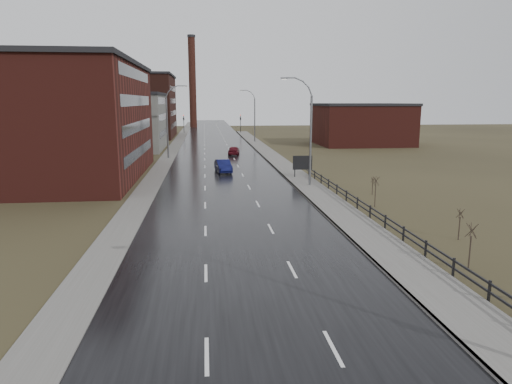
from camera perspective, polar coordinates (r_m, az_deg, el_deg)
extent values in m
cube|color=black|center=(71.42, -4.58, 4.09)|extent=(14.00, 300.00, 0.06)
cube|color=#595651|center=(47.90, 6.76, 0.57)|extent=(3.20, 180.00, 0.18)
cube|color=slate|center=(47.58, 4.97, 0.53)|extent=(0.16, 180.00, 0.18)
cube|color=#595651|center=(71.63, -11.17, 3.96)|extent=(2.40, 260.00, 0.12)
cube|color=#471914|center=(58.96, -25.23, 7.86)|extent=(22.00, 28.00, 13.00)
cube|color=black|center=(59.07, -25.79, 14.39)|extent=(22.44, 28.56, 0.50)
cube|color=black|center=(56.68, -14.33, 4.93)|extent=(0.06, 22.40, 1.20)
cube|color=black|center=(56.45, -14.48, 7.95)|extent=(0.06, 22.40, 1.20)
cube|color=black|center=(56.37, -14.63, 11.00)|extent=(0.06, 22.40, 1.20)
cube|color=black|center=(56.46, -14.79, 14.04)|extent=(0.06, 22.40, 1.20)
cube|color=slate|center=(90.31, -16.64, 8.32)|extent=(16.00, 20.00, 10.00)
cube|color=black|center=(90.23, -16.83, 11.65)|extent=(16.32, 20.40, 0.50)
cube|color=black|center=(89.37, -11.48, 7.25)|extent=(0.06, 16.00, 1.20)
cube|color=black|center=(89.22, -11.56, 9.18)|extent=(0.06, 16.00, 1.20)
cube|color=black|center=(89.17, -11.64, 11.10)|extent=(0.06, 16.00, 1.20)
cube|color=#331611|center=(120.64, -16.58, 10.14)|extent=(26.00, 24.00, 15.00)
cube|color=black|center=(120.80, -16.79, 13.82)|extent=(26.52, 24.48, 0.50)
cube|color=black|center=(119.23, -10.24, 8.25)|extent=(0.06, 19.20, 1.20)
cube|color=black|center=(119.12, -10.30, 9.69)|extent=(0.06, 19.20, 1.20)
cube|color=black|center=(119.08, -10.35, 11.14)|extent=(0.06, 19.20, 1.20)
cube|color=black|center=(119.12, -10.40, 12.58)|extent=(0.06, 19.20, 1.20)
cube|color=#471914|center=(98.47, 13.03, 8.13)|extent=(18.00, 16.00, 8.00)
cube|color=black|center=(98.35, 13.14, 10.60)|extent=(18.36, 16.32, 0.50)
cylinder|color=#331611|center=(160.99, -7.95, 13.34)|extent=(2.40, 2.40, 30.00)
cylinder|color=black|center=(162.28, -8.10, 18.74)|extent=(2.70, 2.70, 0.80)
cylinder|color=slate|center=(48.28, 6.85, 6.24)|extent=(0.24, 0.24, 9.50)
cylinder|color=slate|center=(48.07, 6.80, 12.37)|extent=(0.51, 0.14, 0.98)
cylinder|color=slate|center=(47.99, 6.25, 13.23)|extent=(0.81, 0.14, 0.81)
cylinder|color=slate|center=(47.86, 5.40, 13.83)|extent=(0.98, 0.14, 0.51)
cylinder|color=slate|center=(47.70, 4.38, 14.05)|extent=(1.01, 0.14, 0.14)
cube|color=slate|center=(47.58, 3.55, 14.01)|extent=(0.70, 0.28, 0.18)
cube|color=silver|center=(47.57, 3.54, 13.89)|extent=(0.50, 0.20, 0.04)
cylinder|color=slate|center=(73.18, -11.02, 7.80)|extent=(0.24, 0.24, 9.50)
cylinder|color=slate|center=(73.05, -11.04, 11.84)|extent=(0.51, 0.14, 0.98)
cylinder|color=slate|center=(73.03, -10.68, 12.42)|extent=(0.81, 0.14, 0.81)
cylinder|color=slate|center=(72.99, -10.13, 12.81)|extent=(0.98, 0.14, 0.51)
cylinder|color=slate|center=(72.95, -9.45, 12.97)|extent=(1.01, 0.14, 0.14)
cube|color=slate|center=(72.92, -8.90, 12.94)|extent=(0.70, 0.28, 0.18)
cube|color=silver|center=(72.92, -8.90, 12.87)|extent=(0.50, 0.20, 0.04)
cylinder|color=slate|center=(101.51, -0.16, 8.92)|extent=(0.24, 0.24, 9.50)
cylinder|color=slate|center=(101.41, -0.26, 11.83)|extent=(0.51, 0.14, 0.98)
cylinder|color=slate|center=(101.37, -0.53, 12.24)|extent=(0.81, 0.14, 0.81)
cylinder|color=slate|center=(101.31, -0.94, 12.51)|extent=(0.98, 0.14, 0.51)
cylinder|color=slate|center=(101.24, -1.43, 12.60)|extent=(1.01, 0.14, 0.14)
cube|color=slate|center=(101.18, -1.83, 12.57)|extent=(0.70, 0.28, 0.18)
cube|color=silver|center=(101.18, -1.83, 12.51)|extent=(0.50, 0.20, 0.04)
cube|color=black|center=(23.33, 27.13, -11.07)|extent=(0.10, 0.10, 1.10)
cube|color=black|center=(25.69, 23.45, -8.72)|extent=(0.10, 0.10, 1.10)
cube|color=black|center=(28.18, 20.44, -6.75)|extent=(0.10, 0.10, 1.10)
cube|color=black|center=(30.76, 17.94, -5.09)|extent=(0.10, 0.10, 1.10)
cube|color=black|center=(33.41, 15.85, -3.68)|extent=(0.10, 0.10, 1.10)
cube|color=black|center=(36.11, 14.07, -2.48)|extent=(0.10, 0.10, 1.10)
cube|color=black|center=(38.86, 12.55, -1.44)|extent=(0.10, 0.10, 1.10)
cube|color=black|center=(41.64, 11.22, -0.55)|extent=(0.10, 0.10, 1.10)
cube|color=black|center=(44.45, 10.07, 0.24)|extent=(0.10, 0.10, 1.10)
cube|color=black|center=(47.28, 9.05, 0.93)|extent=(0.10, 0.10, 1.10)
cube|color=black|center=(50.14, 8.15, 1.55)|extent=(0.10, 0.10, 1.10)
cube|color=black|center=(53.01, 7.34, 2.09)|extent=(0.10, 0.10, 1.10)
cube|color=black|center=(55.89, 6.62, 2.58)|extent=(0.10, 0.10, 1.10)
cube|color=black|center=(32.86, 16.21, -3.23)|extent=(0.08, 53.00, 0.10)
cube|color=black|center=(32.96, 16.17, -3.90)|extent=(0.08, 53.00, 0.10)
cylinder|color=#382D23|center=(27.06, 25.15, -6.95)|extent=(0.08, 0.08, 1.92)
cylinder|color=#382D23|center=(26.74, 25.47, -4.39)|extent=(0.04, 0.65, 0.76)
cylinder|color=#382D23|center=(26.77, 25.35, -4.37)|extent=(0.61, 0.24, 0.77)
cylinder|color=#382D23|center=(26.72, 25.27, -4.38)|extent=(0.37, 0.55, 0.78)
cylinder|color=#382D23|center=(26.67, 25.33, -4.42)|extent=(0.37, 0.55, 0.78)
cylinder|color=#382D23|center=(26.69, 25.46, -4.42)|extent=(0.61, 0.24, 0.77)
cylinder|color=#382D23|center=(32.68, 24.06, -4.18)|extent=(0.08, 0.08, 1.54)
cylinder|color=#382D23|center=(32.47, 24.27, -2.48)|extent=(0.04, 0.52, 0.61)
cylinder|color=#382D23|center=(32.49, 24.18, -2.46)|extent=(0.50, 0.20, 0.62)
cylinder|color=#382D23|center=(32.45, 24.11, -2.47)|extent=(0.30, 0.44, 0.63)
cylinder|color=#382D23|center=(32.40, 24.16, -2.50)|extent=(0.30, 0.44, 0.63)
cylinder|color=#382D23|center=(32.41, 24.26, -2.50)|extent=(0.50, 0.20, 0.62)
cylinder|color=#382D23|center=(40.32, 14.67, -0.45)|extent=(0.08, 0.08, 1.97)
cylinder|color=#382D23|center=(40.11, 14.83, 1.34)|extent=(0.04, 0.66, 0.78)
cylinder|color=#382D23|center=(40.14, 14.76, 1.36)|extent=(0.63, 0.25, 0.79)
cylinder|color=#382D23|center=(40.10, 14.70, 1.35)|extent=(0.37, 0.56, 0.79)
cylinder|color=#382D23|center=(40.05, 14.73, 1.34)|extent=(0.37, 0.56, 0.79)
cylinder|color=#382D23|center=(40.05, 14.81, 1.33)|extent=(0.63, 0.25, 0.79)
cylinder|color=#382D23|center=(45.61, 14.35, 0.44)|extent=(0.08, 0.08, 1.27)
cylinder|color=#382D23|center=(45.48, 14.46, 1.46)|extent=(0.04, 0.44, 0.51)
cylinder|color=#382D23|center=(45.51, 14.40, 1.47)|extent=(0.41, 0.17, 0.51)
cylinder|color=#382D23|center=(45.48, 14.34, 1.47)|extent=(0.25, 0.37, 0.52)
cylinder|color=#382D23|center=(45.42, 14.37, 1.46)|extent=(0.25, 0.37, 0.52)
cylinder|color=#382D23|center=(45.43, 14.44, 1.45)|extent=(0.41, 0.17, 0.51)
cube|color=black|center=(53.74, 4.87, 2.65)|extent=(0.10, 0.10, 1.80)
cube|color=black|center=(54.11, 6.71, 2.67)|extent=(0.10, 0.10, 1.80)
cube|color=silver|center=(53.73, 5.82, 3.68)|extent=(2.20, 0.08, 1.55)
cube|color=black|center=(53.69, 5.83, 3.67)|extent=(2.30, 0.04, 1.65)
cylinder|color=black|center=(131.11, -9.01, 8.38)|extent=(0.16, 0.16, 5.20)
imported|color=black|center=(131.02, -9.04, 9.32)|extent=(0.58, 2.73, 1.10)
sphere|color=#FF190C|center=(130.86, -9.05, 9.45)|extent=(0.18, 0.18, 0.18)
cylinder|color=black|center=(131.38, -1.95, 8.51)|extent=(0.16, 0.16, 5.20)
imported|color=black|center=(131.29, -1.95, 9.45)|extent=(0.58, 2.73, 1.10)
sphere|color=#FF190C|center=(131.13, -1.95, 9.58)|extent=(0.18, 0.18, 0.18)
imported|color=#0D1144|center=(58.13, -4.12, 3.21)|extent=(2.23, 4.97, 1.58)
imported|color=#550E17|center=(77.18, -2.79, 5.19)|extent=(2.35, 4.61, 1.50)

